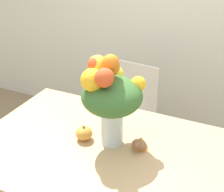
% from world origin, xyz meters
% --- Properties ---
extents(dining_table, '(1.57, 0.97, 0.77)m').
position_xyz_m(dining_table, '(0.00, 0.00, 0.68)').
color(dining_table, tan).
rests_on(dining_table, ground_plane).
extents(flower_vase, '(0.33, 0.37, 0.53)m').
position_xyz_m(flower_vase, '(-0.04, 0.08, 1.07)').
color(flower_vase, silver).
rests_on(flower_vase, dining_table).
extents(pumpkin, '(0.10, 0.10, 0.09)m').
position_xyz_m(pumpkin, '(-0.19, 0.03, 0.80)').
color(pumpkin, gold).
rests_on(pumpkin, dining_table).
extents(turkey_figurine, '(0.09, 0.12, 0.07)m').
position_xyz_m(turkey_figurine, '(0.14, 0.08, 0.80)').
color(turkey_figurine, '#936642').
rests_on(turkey_figurine, dining_table).
extents(dining_chair_near_window, '(0.46, 0.46, 0.88)m').
position_xyz_m(dining_chair_near_window, '(-0.24, 0.84, 0.47)').
color(dining_chair_near_window, silver).
rests_on(dining_chair_near_window, ground_plane).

